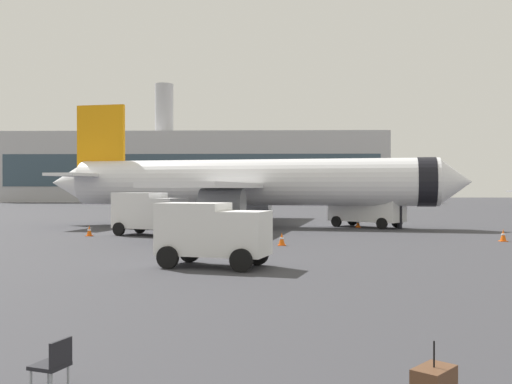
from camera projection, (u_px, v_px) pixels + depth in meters
name	position (u px, v px, depth m)	size (l,w,h in m)	color
airplane_at_gate	(248.00, 183.00, 47.42)	(35.66, 32.34, 10.50)	white
service_truck	(149.00, 212.00, 38.73)	(5.28, 4.04, 2.90)	white
fuel_truck	(366.00, 206.00, 46.86)	(6.15, 5.68, 3.20)	white
cargo_van	(212.00, 231.00, 23.14)	(4.78, 3.34, 2.60)	white
safety_cone_near	(503.00, 235.00, 34.29)	(0.44, 0.44, 0.75)	#F2590C
safety_cone_mid	(358.00, 223.00, 46.69)	(0.44, 0.44, 0.72)	#F2590C
safety_cone_far	(282.00, 239.00, 31.85)	(0.44, 0.44, 0.71)	#F2590C
safety_cone_outer	(89.00, 231.00, 38.17)	(0.44, 0.44, 0.72)	#F2590C
gate_chair	(54.00, 362.00, 8.80)	(0.61, 0.61, 0.86)	black
terminal_building	(195.00, 167.00, 136.99)	(90.02, 16.88, 28.27)	#B2B2B7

